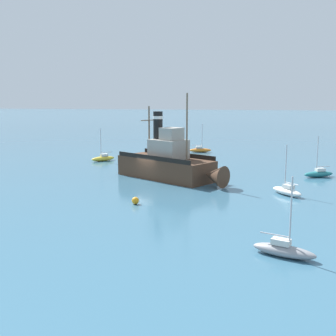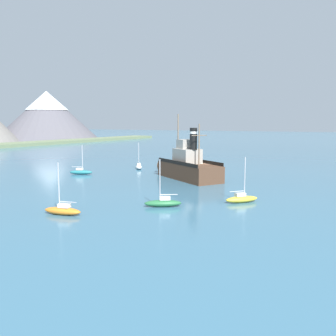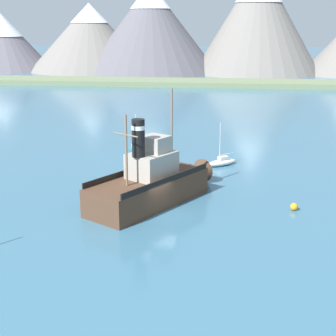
# 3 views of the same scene
# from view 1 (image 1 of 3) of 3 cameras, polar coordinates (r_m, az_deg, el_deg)

# --- Properties ---
(ground_plane) EXTENTS (600.00, 600.00, 0.00)m
(ground_plane) POSITION_cam_1_polar(r_m,az_deg,el_deg) (48.84, -3.13, -1.59)
(ground_plane) COLOR #38667F
(old_tugboat) EXTENTS (10.46, 14.01, 9.90)m
(old_tugboat) POSITION_cam_1_polar(r_m,az_deg,el_deg) (48.97, 0.16, 0.63)
(old_tugboat) COLOR #4C3323
(old_tugboat) RESTS_ON ground
(sailboat_white) EXTENTS (3.67, 3.22, 4.90)m
(sailboat_white) POSITION_cam_1_polar(r_m,az_deg,el_deg) (42.63, 15.82, -2.98)
(sailboat_white) COLOR white
(sailboat_white) RESTS_ON ground
(sailboat_teal) EXTENTS (2.65, 3.90, 4.90)m
(sailboat_teal) POSITION_cam_1_polar(r_m,az_deg,el_deg) (53.48, 19.73, -0.70)
(sailboat_teal) COLOR #23757A
(sailboat_teal) RESTS_ON ground
(sailboat_green) EXTENTS (3.00, 3.78, 4.90)m
(sailboat_green) POSITION_cam_1_polar(r_m,az_deg,el_deg) (67.70, -1.96, 1.88)
(sailboat_green) COLOR #286B3D
(sailboat_green) RESTS_ON ground
(sailboat_orange) EXTENTS (1.85, 3.94, 4.90)m
(sailboat_orange) POSITION_cam_1_polar(r_m,az_deg,el_deg) (73.72, 4.38, 2.48)
(sailboat_orange) COLOR orange
(sailboat_orange) RESTS_ON ground
(sailboat_yellow) EXTENTS (3.58, 3.34, 4.90)m
(sailboat_yellow) POSITION_cam_1_polar(r_m,az_deg,el_deg) (64.00, -8.79, 1.33)
(sailboat_yellow) COLOR gold
(sailboat_yellow) RESTS_ON ground
(sailboat_grey) EXTENTS (2.38, 3.94, 4.90)m
(sailboat_grey) POSITION_cam_1_polar(r_m,az_deg,el_deg) (26.42, 15.41, -10.61)
(sailboat_grey) COLOR gray
(sailboat_grey) RESTS_ON ground
(mooring_buoy) EXTENTS (0.65, 0.65, 0.65)m
(mooring_buoy) POSITION_cam_1_polar(r_m,az_deg,el_deg) (37.67, -4.44, -4.42)
(mooring_buoy) COLOR orange
(mooring_buoy) RESTS_ON ground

